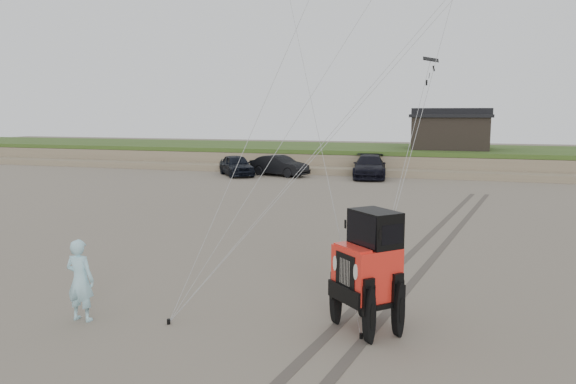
# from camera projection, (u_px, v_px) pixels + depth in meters

# --- Properties ---
(ground) EXTENTS (160.00, 160.00, 0.00)m
(ground) POSITION_uv_depth(u_px,v_px,m) (309.00, 330.00, 12.32)
(ground) COLOR #6B6054
(ground) RESTS_ON ground
(dune_ridge) EXTENTS (160.00, 14.25, 1.73)m
(dune_ridge) POSITION_uv_depth(u_px,v_px,m) (425.00, 159.00, 47.62)
(dune_ridge) COLOR #7A6B54
(dune_ridge) RESTS_ON ground
(cabin) EXTENTS (6.40, 5.40, 3.35)m
(cabin) POSITION_uv_depth(u_px,v_px,m) (451.00, 131.00, 46.22)
(cabin) COLOR black
(cabin) RESTS_ON dune_ridge
(truck_a) EXTENTS (4.29, 4.78, 1.57)m
(truck_a) POSITION_uv_depth(u_px,v_px,m) (236.00, 165.00, 42.17)
(truck_a) COLOR black
(truck_a) RESTS_ON ground
(truck_b) EXTENTS (4.92, 3.07, 1.53)m
(truck_b) POSITION_uv_depth(u_px,v_px,m) (279.00, 166.00, 42.10)
(truck_b) COLOR black
(truck_b) RESTS_ON ground
(truck_c) EXTENTS (3.09, 5.93, 1.64)m
(truck_c) POSITION_uv_depth(u_px,v_px,m) (369.00, 167.00, 40.74)
(truck_c) COLOR black
(truck_c) RESTS_ON ground
(jeep) EXTENTS (5.73, 5.79, 2.12)m
(jeep) POSITION_uv_depth(u_px,v_px,m) (366.00, 283.00, 12.18)
(jeep) COLOR red
(jeep) RESTS_ON ground
(man) EXTENTS (0.70, 0.46, 1.91)m
(man) POSITION_uv_depth(u_px,v_px,m) (80.00, 280.00, 12.78)
(man) COLOR #8BC5D7
(man) RESTS_ON ground
(stake_main) EXTENTS (0.08, 0.08, 0.12)m
(stake_main) POSITION_uv_depth(u_px,v_px,m) (169.00, 322.00, 12.66)
(stake_main) COLOR black
(stake_main) RESTS_ON ground
(stake_aux) EXTENTS (0.08, 0.08, 0.12)m
(stake_aux) POSITION_uv_depth(u_px,v_px,m) (361.00, 336.00, 11.84)
(stake_aux) COLOR black
(stake_aux) RESTS_ON ground
(tire_tracks) EXTENTS (5.22, 29.74, 0.01)m
(tire_tracks) POSITION_uv_depth(u_px,v_px,m) (426.00, 251.00, 19.28)
(tire_tracks) COLOR #4C443D
(tire_tracks) RESTS_ON ground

